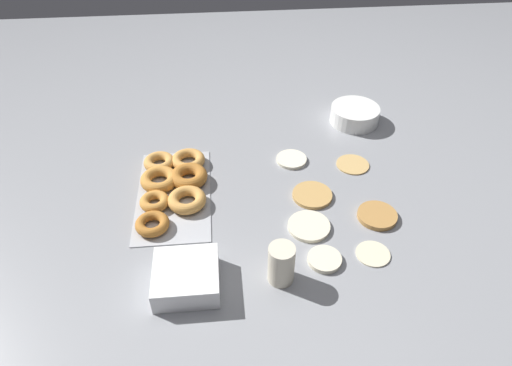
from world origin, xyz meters
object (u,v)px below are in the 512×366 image
pancake_4 (325,259)px  pancake_6 (309,226)px  pancake_1 (373,253)px  pancake_2 (312,195)px  batter_bowl (355,115)px  pancake_0 (353,164)px  paper_cup (281,264)px  pancake_3 (377,216)px  container_stack (186,277)px  donut_tray (173,185)px  pancake_5 (291,159)px

pancake_4 → pancake_6: (-0.12, -0.02, -0.00)m
pancake_1 → pancake_2: 0.26m
pancake_2 → pancake_6: (0.12, -0.03, 0.00)m
pancake_4 → batter_bowl: batter_bowl is taller
pancake_0 → pancake_4: (0.38, -0.17, 0.00)m
pancake_4 → pancake_6: 0.12m
pancake_0 → pancake_4: 0.41m
paper_cup → pancake_3: bearing=121.8°
pancake_0 → pancake_6: bearing=-36.0°
pancake_2 → batter_bowl: (-0.38, 0.22, 0.02)m
container_stack → pancake_0: bearing=129.3°
donut_tray → batter_bowl: bearing=116.4°
pancake_3 → batter_bowl: bearing=173.1°
pancake_3 → pancake_4: (0.14, -0.18, -0.00)m
paper_cup → pancake_1: bearing=102.1°
batter_bowl → container_stack: same height
batter_bowl → pancake_3: bearing=-6.9°
pancake_0 → container_stack: bearing=-50.7°
pancake_0 → pancake_4: pancake_4 is taller
pancake_1 → pancake_3: 0.14m
donut_tray → paper_cup: 0.45m
batter_bowl → container_stack: bearing=-41.0°
pancake_4 → pancake_6: bearing=-171.4°
paper_cup → pancake_2: bearing=155.2°
donut_tray → pancake_2: bearing=80.3°
pancake_4 → container_stack: (0.04, -0.34, 0.02)m
pancake_3 → paper_cup: bearing=-58.2°
pancake_4 → container_stack: 0.35m
pancake_0 → pancake_3: bearing=1.8°
donut_tray → container_stack: size_ratio=2.60×
pancake_0 → pancake_1: same height
container_stack → pancake_5: bearing=145.0°
pancake_5 → container_stack: (0.46, -0.32, 0.02)m
container_stack → paper_cup: 0.23m
pancake_5 → pancake_6: 0.30m
pancake_4 → container_stack: bearing=-83.0°
pancake_5 → pancake_4: bearing=2.8°
donut_tray → pancake_1: bearing=59.8°
pancake_1 → pancake_5: pancake_5 is taller
pancake_3 → container_stack: size_ratio=0.71×
pancake_6 → donut_tray: size_ratio=0.29×
paper_cup → donut_tray: bearing=-142.4°
pancake_2 → donut_tray: (-0.07, -0.41, 0.01)m
container_stack → donut_tray: bearing=-172.3°
donut_tray → batter_bowl: size_ratio=2.34×
pancake_6 → batter_bowl: size_ratio=0.68×
pancake_6 → pancake_0: bearing=144.0°
pancake_6 → container_stack: bearing=-63.6°
pancake_0 → paper_cup: (0.42, -0.29, 0.05)m
pancake_1 → batter_bowl: (-0.61, 0.11, 0.03)m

